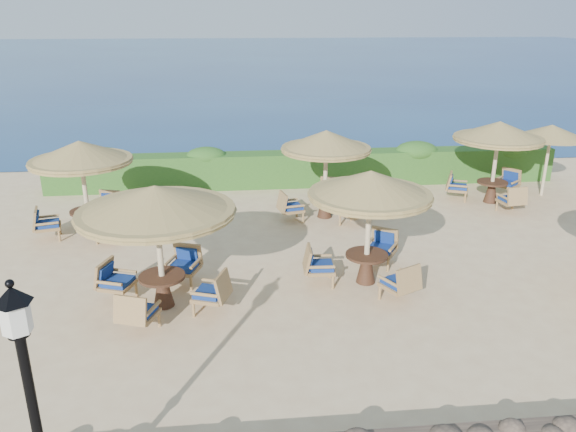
{
  "coord_description": "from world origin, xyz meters",
  "views": [
    {
      "loc": [
        -2.58,
        -11.98,
        5.84
      ],
      "look_at": [
        -1.33,
        0.44,
        1.3
      ],
      "focal_mm": 35.0,
      "sensor_mm": 36.0,
      "label": 1
    }
  ],
  "objects_px": {
    "cafe_set_0": "(157,221)",
    "cafe_set_5": "(497,145)",
    "cafe_set_3": "(82,169)",
    "lamp_post": "(37,431)",
    "cafe_set_4": "(326,157)",
    "cafe_set_1": "(369,204)",
    "extra_parasol": "(551,132)"
  },
  "relations": [
    {
      "from": "extra_parasol",
      "to": "cafe_set_0",
      "type": "height_order",
      "value": "cafe_set_0"
    },
    {
      "from": "extra_parasol",
      "to": "cafe_set_5",
      "type": "distance_m",
      "value": 2.15
    },
    {
      "from": "cafe_set_1",
      "to": "cafe_set_5",
      "type": "xyz_separation_m",
      "value": [
        5.38,
        5.26,
        0.01
      ]
    },
    {
      "from": "lamp_post",
      "to": "cafe_set_0",
      "type": "bearing_deg",
      "value": 83.12
    },
    {
      "from": "extra_parasol",
      "to": "cafe_set_1",
      "type": "bearing_deg",
      "value": -142.01
    },
    {
      "from": "cafe_set_3",
      "to": "cafe_set_5",
      "type": "distance_m",
      "value": 12.45
    },
    {
      "from": "cafe_set_4",
      "to": "cafe_set_3",
      "type": "bearing_deg",
      "value": -173.84
    },
    {
      "from": "cafe_set_0",
      "to": "cafe_set_5",
      "type": "xyz_separation_m",
      "value": [
        9.87,
        5.91,
        -0.01
      ]
    },
    {
      "from": "cafe_set_0",
      "to": "cafe_set_3",
      "type": "xyz_separation_m",
      "value": [
        -2.49,
        4.34,
        -0.02
      ]
    },
    {
      "from": "cafe_set_0",
      "to": "cafe_set_5",
      "type": "relative_size",
      "value": 1.13
    },
    {
      "from": "lamp_post",
      "to": "cafe_set_4",
      "type": "height_order",
      "value": "lamp_post"
    },
    {
      "from": "extra_parasol",
      "to": "cafe_set_5",
      "type": "bearing_deg",
      "value": -165.04
    },
    {
      "from": "cafe_set_0",
      "to": "cafe_set_1",
      "type": "xyz_separation_m",
      "value": [
        4.49,
        0.65,
        -0.02
      ]
    },
    {
      "from": "cafe_set_4",
      "to": "cafe_set_5",
      "type": "distance_m",
      "value": 5.68
    },
    {
      "from": "cafe_set_1",
      "to": "cafe_set_5",
      "type": "relative_size",
      "value": 0.98
    },
    {
      "from": "cafe_set_0",
      "to": "extra_parasol",
      "type": "bearing_deg",
      "value": 28.45
    },
    {
      "from": "extra_parasol",
      "to": "cafe_set_3",
      "type": "height_order",
      "value": "cafe_set_3"
    },
    {
      "from": "extra_parasol",
      "to": "cafe_set_1",
      "type": "xyz_separation_m",
      "value": [
        -7.44,
        -5.81,
        -0.27
      ]
    },
    {
      "from": "cafe_set_4",
      "to": "cafe_set_1",
      "type": "bearing_deg",
      "value": -86.99
    },
    {
      "from": "cafe_set_1",
      "to": "cafe_set_3",
      "type": "height_order",
      "value": "same"
    },
    {
      "from": "cafe_set_0",
      "to": "lamp_post",
      "type": "bearing_deg",
      "value": -96.88
    },
    {
      "from": "cafe_set_1",
      "to": "cafe_set_5",
      "type": "height_order",
      "value": "same"
    },
    {
      "from": "lamp_post",
      "to": "cafe_set_1",
      "type": "bearing_deg",
      "value": 50.19
    },
    {
      "from": "cafe_set_1",
      "to": "cafe_set_4",
      "type": "distance_m",
      "value": 4.42
    },
    {
      "from": "cafe_set_3",
      "to": "cafe_set_0",
      "type": "bearing_deg",
      "value": -60.21
    },
    {
      "from": "cafe_set_0",
      "to": "cafe_set_1",
      "type": "bearing_deg",
      "value": 8.26
    },
    {
      "from": "lamp_post",
      "to": "cafe_set_3",
      "type": "relative_size",
      "value": 1.18
    },
    {
      "from": "lamp_post",
      "to": "cafe_set_3",
      "type": "bearing_deg",
      "value": 100.43
    },
    {
      "from": "lamp_post",
      "to": "extra_parasol",
      "type": "xyz_separation_m",
      "value": [
        12.6,
        12.0,
        0.62
      ]
    },
    {
      "from": "lamp_post",
      "to": "cafe_set_5",
      "type": "distance_m",
      "value": 15.56
    },
    {
      "from": "cafe_set_1",
      "to": "cafe_set_5",
      "type": "bearing_deg",
      "value": 44.37
    },
    {
      "from": "cafe_set_3",
      "to": "extra_parasol",
      "type": "bearing_deg",
      "value": 8.38
    }
  ]
}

